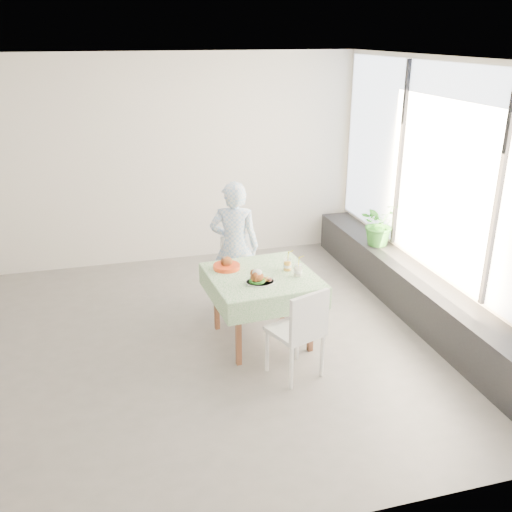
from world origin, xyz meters
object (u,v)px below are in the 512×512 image
object	(u,v)px
chair_near	(296,348)
main_dish	(259,278)
potted_plant	(379,223)
juice_cup_orange	(287,265)
chair_far	(244,289)
diner	(234,247)
cafe_table	(262,300)

from	to	relation	value
chair_near	main_dish	bearing A→B (deg)	112.01
potted_plant	juice_cup_orange	bearing A→B (deg)	-146.35
chair_far	potted_plant	bearing A→B (deg)	11.75
diner	main_dish	bearing A→B (deg)	108.30
cafe_table	diner	bearing A→B (deg)	96.88
cafe_table	chair_far	size ratio (longest dim) A/B	1.27
cafe_table	main_dish	world-z (taller)	main_dish
diner	potted_plant	xyz separation A→B (m)	(1.94, 0.28, 0.02)
chair_near	diner	world-z (taller)	diner
chair_near	diner	distance (m)	1.60
chair_far	juice_cup_orange	world-z (taller)	juice_cup_orange
chair_near	potted_plant	size ratio (longest dim) A/B	1.61
chair_far	main_dish	xyz separation A→B (m)	(-0.07, -0.88, 0.52)
main_dish	chair_far	bearing A→B (deg)	85.25
cafe_table	chair_far	distance (m)	0.72
chair_far	chair_near	size ratio (longest dim) A/B	0.97
cafe_table	main_dish	bearing A→B (deg)	-115.43
cafe_table	juice_cup_orange	size ratio (longest dim) A/B	4.55
cafe_table	potted_plant	size ratio (longest dim) A/B	1.99
cafe_table	main_dish	size ratio (longest dim) A/B	3.91
juice_cup_orange	chair_near	bearing A→B (deg)	-101.82
chair_far	chair_near	xyz separation A→B (m)	(0.14, -1.41, 0.01)
chair_far	potted_plant	xyz separation A→B (m)	(1.86, 0.39, 0.51)
juice_cup_orange	potted_plant	size ratio (longest dim) A/B	0.44
cafe_table	chair_near	xyz separation A→B (m)	(0.12, -0.71, -0.18)
chair_near	juice_cup_orange	size ratio (longest dim) A/B	3.68
cafe_table	potted_plant	xyz separation A→B (m)	(1.84, 1.08, 0.32)
main_dish	diner	bearing A→B (deg)	90.39
cafe_table	main_dish	xyz separation A→B (m)	(-0.09, -0.19, 0.33)
chair_near	juice_cup_orange	xyz separation A→B (m)	(0.16, 0.75, 0.52)
cafe_table	diner	world-z (taller)	diner
potted_plant	diner	bearing A→B (deg)	-171.74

